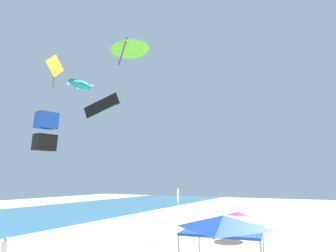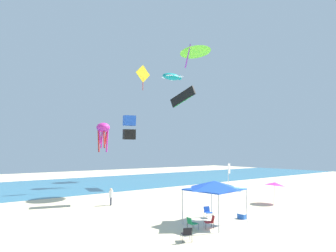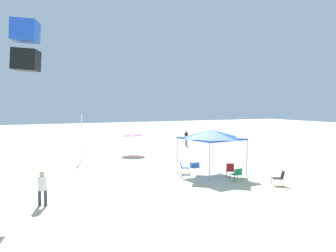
% 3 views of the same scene
% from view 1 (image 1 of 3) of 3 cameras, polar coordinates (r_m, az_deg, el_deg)
% --- Properties ---
extents(canopy_tent, '(3.89, 3.58, 2.96)m').
position_cam_1_polar(canopy_tent, '(12.98, 11.47, -19.07)').
color(canopy_tent, '#B7B7BC').
rests_on(canopy_tent, ground).
extents(beach_umbrella, '(2.11, 2.09, 2.19)m').
position_cam_1_polar(beach_umbrella, '(23.60, 14.40, -17.14)').
color(beach_umbrella, silver).
rests_on(beach_umbrella, ground).
extents(banner_flag, '(0.36, 0.06, 3.85)m').
position_cam_1_polar(banner_flag, '(23.96, 1.98, -16.31)').
color(banner_flag, silver).
rests_on(banner_flag, ground).
extents(person_kite_handler, '(0.38, 0.39, 1.60)m').
position_cam_1_polar(person_kite_handler, '(17.58, -30.61, -21.27)').
color(person_kite_handler, '#33384C').
rests_on(person_kite_handler, ground).
extents(kite_delta_lime, '(4.89, 4.93, 3.45)m').
position_cam_1_polar(kite_delta_lime, '(30.62, -7.96, 16.00)').
color(kite_delta_lime, '#66D82D').
extents(kite_parafoil_black, '(1.23, 4.81, 2.90)m').
position_cam_1_polar(kite_parafoil_black, '(34.30, -13.50, 4.07)').
color(kite_parafoil_black, black).
extents(kite_diamond_yellow, '(2.49, 0.31, 3.56)m').
position_cam_1_polar(kite_diamond_yellow, '(30.52, -22.36, 11.21)').
color(kite_diamond_yellow, yellow).
extents(kite_turtle_teal, '(4.37, 3.92, 1.92)m').
position_cam_1_polar(kite_turtle_teal, '(45.66, -17.82, 8.27)').
color(kite_turtle_teal, teal).
extents(kite_box_blue, '(1.49, 1.53, 2.51)m').
position_cam_1_polar(kite_box_blue, '(19.08, -24.00, -1.04)').
color(kite_box_blue, blue).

